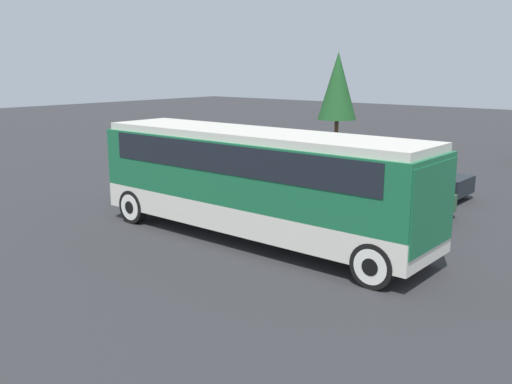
# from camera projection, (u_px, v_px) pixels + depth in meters

# --- Properties ---
(ground_plane) EXTENTS (120.00, 120.00, 0.00)m
(ground_plane) POSITION_uv_depth(u_px,v_px,m) (256.00, 240.00, 17.14)
(ground_plane) COLOR #2D2D30
(tour_bus) EXTENTS (10.88, 2.63, 3.28)m
(tour_bus) POSITION_uv_depth(u_px,v_px,m) (259.00, 176.00, 16.66)
(tour_bus) COLOR silver
(tour_bus) RESTS_ON ground_plane
(parked_car_near) EXTENTS (4.04, 1.90, 1.34)m
(parked_car_near) POSITION_uv_depth(u_px,v_px,m) (390.00, 195.00, 20.01)
(parked_car_near) COLOR #2D5638
(parked_car_near) RESTS_ON ground_plane
(parked_car_mid) EXTENTS (4.52, 1.89, 1.51)m
(parked_car_mid) POSITION_uv_depth(u_px,v_px,m) (410.00, 176.00, 23.07)
(parked_car_mid) COLOR black
(parked_car_mid) RESTS_ON ground_plane
(tree_left) EXTENTS (2.65, 2.65, 6.08)m
(tree_left) POSITION_uv_depth(u_px,v_px,m) (338.00, 86.00, 38.72)
(tree_left) COLOR brown
(tree_left) RESTS_ON ground_plane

